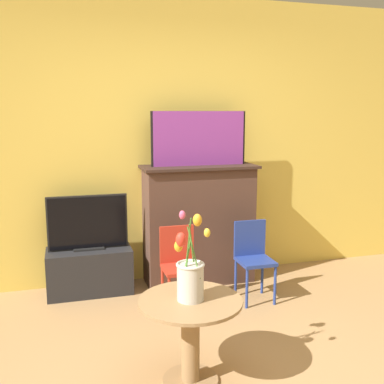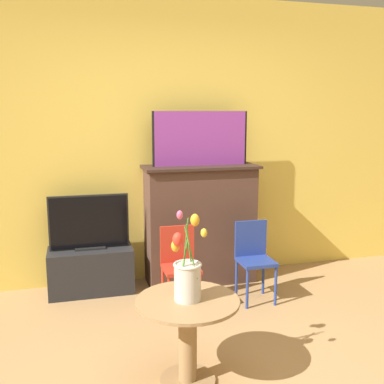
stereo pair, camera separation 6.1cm
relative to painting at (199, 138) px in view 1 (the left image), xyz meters
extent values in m
cube|color=#EAC651|center=(-0.32, 0.22, -0.04)|extent=(8.00, 0.06, 2.70)
cube|color=#4C3328|center=(-0.01, -0.01, -0.82)|extent=(1.03, 0.39, 1.14)
cube|color=#35231C|center=(-0.01, -0.02, -0.26)|extent=(1.09, 0.43, 0.02)
cube|color=black|center=(0.00, 0.01, 0.00)|extent=(0.91, 0.02, 0.50)
cube|color=purple|center=(0.00, -0.01, 0.00)|extent=(0.87, 0.02, 0.50)
cube|color=#232326|center=(-1.05, -0.01, -1.19)|extent=(0.75, 0.37, 0.41)
cube|color=black|center=(-1.05, -0.01, -0.97)|extent=(0.27, 0.12, 0.02)
cube|color=black|center=(-1.05, 0.00, -0.73)|extent=(0.71, 0.02, 0.50)
cube|color=black|center=(-1.05, -0.01, -0.73)|extent=(0.68, 0.02, 0.47)
cylinder|color=#B22D1E|center=(-0.47, -0.74, -1.22)|extent=(0.02, 0.02, 0.34)
cylinder|color=#B22D1E|center=(-0.21, -0.74, -1.22)|extent=(0.02, 0.02, 0.34)
cylinder|color=#B22D1E|center=(-0.47, -0.48, -1.22)|extent=(0.02, 0.02, 0.34)
cylinder|color=#B22D1E|center=(-0.21, -0.48, -1.22)|extent=(0.02, 0.02, 0.34)
cube|color=#B22D1E|center=(-0.34, -0.61, -1.03)|extent=(0.29, 0.29, 0.03)
cube|color=#B22D1E|center=(-0.34, -0.47, -0.86)|extent=(0.29, 0.02, 0.32)
cylinder|color=navy|center=(0.20, -0.73, -1.22)|extent=(0.02, 0.02, 0.34)
cylinder|color=navy|center=(0.46, -0.73, -1.22)|extent=(0.02, 0.02, 0.34)
cylinder|color=navy|center=(0.20, -0.47, -1.22)|extent=(0.02, 0.02, 0.34)
cylinder|color=navy|center=(0.46, -0.47, -1.22)|extent=(0.02, 0.02, 0.34)
cube|color=navy|center=(0.33, -0.60, -1.03)|extent=(0.29, 0.29, 0.03)
cube|color=navy|center=(0.33, -0.47, -0.86)|extent=(0.29, 0.02, 0.32)
cylinder|color=#99754C|center=(-0.54, -1.61, -1.38)|extent=(0.34, 0.34, 0.02)
cylinder|color=#99754C|center=(-0.54, -1.61, -1.13)|extent=(0.11, 0.11, 0.51)
cylinder|color=#99754C|center=(-0.54, -1.61, -0.87)|extent=(0.62, 0.62, 0.02)
cylinder|color=beige|center=(-0.54, -1.61, -0.75)|extent=(0.16, 0.16, 0.22)
torus|color=beige|center=(-0.54, -1.61, -0.64)|extent=(0.17, 0.17, 0.02)
cylinder|color=#477A2D|center=(-0.56, -1.63, -0.60)|extent=(0.07, 0.04, 0.21)
ellipsoid|color=orange|center=(-0.62, -1.66, -0.50)|extent=(0.05, 0.05, 0.07)
cylinder|color=#477A2D|center=(-0.55, -1.59, -0.53)|extent=(0.02, 0.08, 0.36)
ellipsoid|color=#E0517A|center=(-0.56, -1.52, -0.36)|extent=(0.04, 0.04, 0.05)
cylinder|color=#477A2D|center=(-0.56, -1.63, -0.58)|extent=(0.06, 0.06, 0.26)
ellipsoid|color=red|center=(-0.61, -1.68, -0.46)|extent=(0.06, 0.06, 0.08)
cylinder|color=#477A2D|center=(-0.52, -1.59, -0.55)|extent=(0.06, 0.08, 0.32)
ellipsoid|color=orange|center=(-0.47, -1.52, -0.40)|extent=(0.05, 0.05, 0.08)
cylinder|color=#477A2D|center=(-0.52, -1.64, -0.56)|extent=(0.06, 0.09, 0.30)
ellipsoid|color=gold|center=(-0.47, -1.72, -0.42)|extent=(0.04, 0.04, 0.05)
camera|label=1|loc=(-1.22, -4.03, 0.24)|focal=42.00mm
camera|label=2|loc=(-1.16, -4.05, 0.24)|focal=42.00mm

